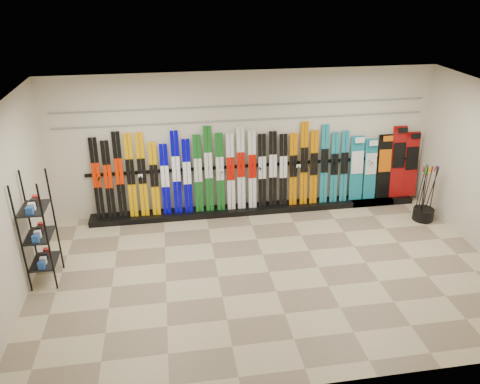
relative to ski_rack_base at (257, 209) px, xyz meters
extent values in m
plane|color=#86735C|center=(-0.22, -2.28, -0.06)|extent=(8.00, 8.00, 0.00)
plane|color=beige|center=(-0.22, 0.22, 1.44)|extent=(8.00, 0.00, 8.00)
plane|color=beige|center=(-4.22, -2.28, 1.44)|extent=(0.00, 5.00, 5.00)
plane|color=silver|center=(-0.22, -2.28, 2.94)|extent=(8.00, 8.00, 0.00)
cube|color=black|center=(0.00, 0.00, 0.00)|extent=(8.00, 0.40, 0.12)
cube|color=black|center=(-3.27, 0.06, 0.91)|extent=(0.17, 0.23, 1.69)
cube|color=black|center=(-3.05, 0.05, 0.87)|extent=(0.17, 0.22, 1.62)
cube|color=black|center=(-2.82, 0.06, 0.95)|extent=(0.17, 0.24, 1.79)
cube|color=#DE9903|center=(-2.60, 0.06, 0.93)|extent=(0.17, 0.24, 1.74)
cube|color=#DE9903|center=(-2.38, 0.06, 0.93)|extent=(0.17, 0.24, 1.74)
cube|color=#DE9903|center=(-2.14, 0.05, 0.83)|extent=(0.17, 0.21, 1.54)
cube|color=#0300B5|center=(-1.92, 0.04, 0.80)|extent=(0.17, 0.20, 1.49)
cube|color=#0300B5|center=(-1.69, 0.06, 0.93)|extent=(0.17, 0.24, 1.75)
cube|color=#0300B5|center=(-1.47, 0.05, 0.84)|extent=(0.17, 0.21, 1.57)
cube|color=#115A19|center=(-1.24, 0.05, 0.88)|extent=(0.17, 0.22, 1.65)
cube|color=#115A19|center=(-1.02, 0.06, 0.96)|extent=(0.17, 0.24, 1.81)
cube|color=#115A19|center=(-0.79, 0.05, 0.89)|extent=(0.17, 0.22, 1.66)
cube|color=silver|center=(-0.56, 0.05, 0.87)|extent=(0.17, 0.22, 1.63)
cube|color=silver|center=(-0.34, 0.06, 0.94)|extent=(0.17, 0.24, 1.76)
cube|color=silver|center=(-0.10, 0.06, 0.89)|extent=(0.17, 0.23, 1.67)
cube|color=black|center=(0.11, 0.05, 0.86)|extent=(0.17, 0.22, 1.59)
cube|color=black|center=(0.34, 0.05, 0.88)|extent=(0.17, 0.22, 1.64)
cube|color=black|center=(0.57, 0.05, 0.84)|extent=(0.17, 0.21, 1.57)
cube|color=#C86E00|center=(0.79, 0.05, 0.85)|extent=(0.17, 0.21, 1.58)
cube|color=#C86E00|center=(1.02, 0.06, 0.96)|extent=(0.17, 0.24, 1.80)
cube|color=#C86E00|center=(1.24, 0.05, 0.87)|extent=(0.17, 0.22, 1.61)
cube|color=#167388|center=(1.48, 0.06, 0.92)|extent=(0.17, 0.23, 1.72)
cube|color=#167388|center=(1.70, 0.05, 0.83)|extent=(0.17, 0.21, 1.55)
cube|color=#167388|center=(1.93, 0.05, 0.84)|extent=(0.17, 0.21, 1.57)
cube|color=#14728C|center=(2.23, 0.07, 0.77)|extent=(0.30, 0.22, 1.43)
cube|color=#14728C|center=(2.54, 0.06, 0.73)|extent=(0.28, 0.21, 1.35)
cube|color=black|center=(2.87, 0.07, 0.77)|extent=(0.32, 0.22, 1.43)
cube|color=#990C0C|center=(3.19, 0.08, 0.86)|extent=(0.32, 0.25, 1.60)
cube|color=#990C0C|center=(3.51, 0.07, 0.79)|extent=(0.32, 0.23, 1.45)
cube|color=black|center=(-3.97, -1.88, 0.89)|extent=(0.40, 0.60, 1.89)
cylinder|color=black|center=(3.38, -0.93, 0.07)|extent=(0.42, 0.42, 0.25)
cylinder|color=black|center=(3.23, -0.89, 0.55)|extent=(0.02, 0.13, 1.18)
cylinder|color=black|center=(3.27, -1.01, 0.55)|extent=(0.03, 0.12, 1.18)
cylinder|color=black|center=(3.36, -0.81, 0.55)|extent=(0.08, 0.04, 1.18)
cylinder|color=black|center=(3.23, -0.96, 0.55)|extent=(0.13, 0.10, 1.17)
cylinder|color=black|center=(3.47, -0.90, 0.55)|extent=(0.10, 0.14, 1.17)
cylinder|color=black|center=(3.38, -0.90, 0.55)|extent=(0.09, 0.02, 1.18)
cylinder|color=black|center=(3.52, -0.90, 0.55)|extent=(0.08, 0.09, 1.18)
cylinder|color=black|center=(3.32, -0.87, 0.55)|extent=(0.03, 0.11, 1.18)
cube|color=gray|center=(-0.22, 0.20, 1.94)|extent=(7.60, 0.02, 0.03)
cube|color=gray|center=(-0.22, 0.20, 2.24)|extent=(7.60, 0.02, 0.03)
camera|label=1|loc=(-1.80, -8.87, 4.67)|focal=35.00mm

